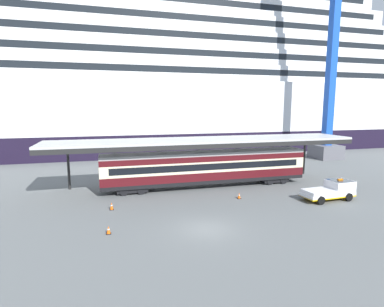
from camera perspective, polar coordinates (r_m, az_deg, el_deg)
ground_plane at (r=23.62m, az=2.65°, el=-13.93°), size 400.00×400.00×0.00m
cruise_ship at (r=68.43m, az=-12.63°, el=14.16°), size 143.33×28.72×44.12m
platform_canopy at (r=34.67m, az=2.51°, el=2.29°), size 34.97×5.90×5.49m
train_carriage at (r=34.68m, az=2.72°, el=-2.56°), size 23.34×2.81×4.11m
service_truck at (r=33.32m, az=24.70°, el=-6.16°), size 5.31×2.49×2.02m
traffic_cone_near at (r=28.48m, az=-14.80°, el=-9.47°), size 0.36×0.36×0.69m
traffic_cone_mid at (r=31.12m, az=8.79°, el=-7.78°), size 0.36×0.36×0.62m
traffic_cone_far at (r=23.47m, az=-15.34°, el=-13.60°), size 0.36×0.36×0.61m
dockside_crane at (r=60.01m, az=25.45°, el=18.20°), size 15.79×4.40×62.46m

